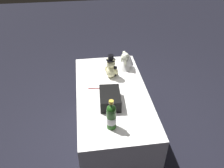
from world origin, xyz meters
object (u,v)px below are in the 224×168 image
teddy_bear_groom (111,68)px  signing_pen (94,88)px  champagne_bottle (111,116)px  gift_case_black (110,98)px  teddy_bear_bride (126,61)px

teddy_bear_groom → signing_pen: (-0.21, 0.22, -0.11)m
champagne_bottle → gift_case_black: bearing=-5.3°
teddy_bear_bride → champagne_bottle: 0.99m
teddy_bear_groom → champagne_bottle: 0.80m
teddy_bear_groom → signing_pen: size_ratio=2.15×
teddy_bear_bride → signing_pen: size_ratio=1.69×
teddy_bear_groom → gift_case_black: (-0.47, 0.08, -0.05)m
signing_pen → champagne_bottle: bearing=-168.9°
teddy_bear_groom → teddy_bear_bride: (0.15, -0.20, -0.01)m
champagne_bottle → signing_pen: bearing=11.1°
teddy_bear_groom → champagne_bottle: bearing=172.3°
gift_case_black → teddy_bear_bride: bearing=-24.2°
champagne_bottle → signing_pen: (0.59, 0.12, -0.13)m
teddy_bear_groom → gift_case_black: bearing=170.7°
teddy_bear_groom → gift_case_black: teddy_bear_groom is taller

